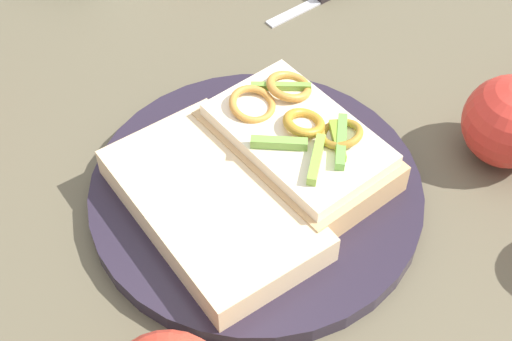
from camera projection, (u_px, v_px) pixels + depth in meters
ground_plane at (256, 199)px, 0.60m from camera, size 2.00×2.00×0.00m
plate at (256, 193)px, 0.59m from camera, size 0.26×0.26×0.02m
sandwich at (297, 144)px, 0.59m from camera, size 0.15×0.18×0.05m
bread_slice_side at (212, 204)px, 0.56m from camera, size 0.17×0.20×0.02m
apple_5 at (509, 122)px, 0.60m from camera, size 0.09×0.09×0.08m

